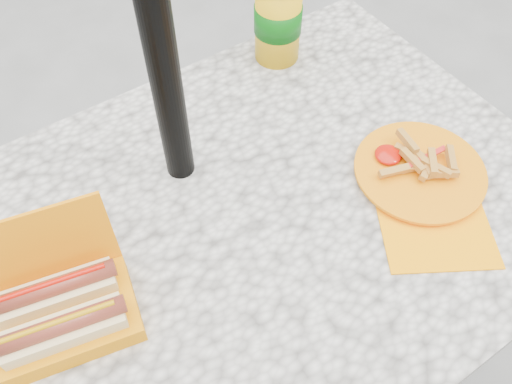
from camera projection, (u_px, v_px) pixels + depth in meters
ground at (239, 374)px, 1.52m from camera, size 60.00×60.00×0.00m
picnic_table at (230, 261)px, 1.00m from camera, size 1.20×0.80×0.75m
umbrella_pole at (152, 0)px, 0.71m from camera, size 0.05×0.05×2.20m
hotdog_box at (61, 310)px, 0.79m from camera, size 0.24×0.20×0.17m
fries_plate at (420, 174)px, 0.97m from camera, size 0.30×0.34×0.05m
soda_cup at (278, 18)px, 1.11m from camera, size 0.10×0.10×0.19m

